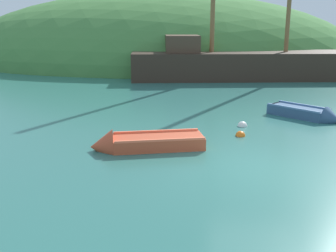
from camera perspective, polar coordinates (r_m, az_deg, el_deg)
ground_plane at (r=11.49m, az=12.21°, el=-5.78°), size 120.00×120.00×0.00m
shore_hill at (r=39.88m, az=-2.10°, el=9.09°), size 38.53×24.28×12.75m
sailing_ship at (r=28.37m, az=10.36°, el=7.93°), size 17.94×6.51×13.56m
rowboat_near_dock at (r=17.70m, az=18.91°, el=1.50°), size 2.98×2.60×0.94m
rowboat_far at (r=12.86m, az=-3.83°, el=-2.61°), size 3.71×2.12×1.07m
buoy_white at (r=15.78m, az=10.36°, el=-0.02°), size 0.37×0.37×0.37m
buoy_orange at (r=14.47m, az=10.09°, el=-1.37°), size 0.35×0.35×0.35m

